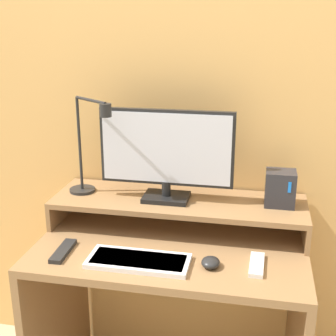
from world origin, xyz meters
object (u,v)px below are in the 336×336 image
at_px(keyboard, 138,261).
at_px(remote_secondary, 257,265).
at_px(monitor, 166,153).
at_px(desk_lamp, 89,152).
at_px(router_dock, 280,188).
at_px(mouse, 211,262).
at_px(remote_control, 63,251).

xyz_separation_m(keyboard, remote_secondary, (0.41, 0.06, -0.00)).
xyz_separation_m(monitor, desk_lamp, (-0.31, -0.02, -0.01)).
bearing_deg(router_dock, desk_lamp, -176.35).
distance_m(keyboard, mouse, 0.26).
relative_size(monitor, remote_secondary, 3.35).
height_order(keyboard, mouse, mouse).
bearing_deg(remote_secondary, keyboard, -171.97).
height_order(monitor, mouse, monitor).
height_order(keyboard, remote_control, keyboard).
bearing_deg(remote_control, desk_lamp, 86.80).
relative_size(monitor, desk_lamp, 1.31).
distance_m(router_dock, mouse, 0.43).
bearing_deg(keyboard, monitor, 83.50).
bearing_deg(monitor, router_dock, 3.55).
height_order(remote_control, remote_secondary, same).
relative_size(desk_lamp, mouse, 5.36).
bearing_deg(monitor, remote_secondary, -34.57).
xyz_separation_m(keyboard, mouse, (0.25, 0.03, 0.01)).
bearing_deg(remote_secondary, remote_control, -176.82).
xyz_separation_m(monitor, remote_control, (-0.33, -0.30, -0.31)).
xyz_separation_m(router_dock, remote_control, (-0.78, -0.33, -0.19)).
relative_size(keyboard, remote_control, 2.09).
bearing_deg(desk_lamp, remote_secondary, -19.05).
distance_m(router_dock, keyboard, 0.62).
bearing_deg(desk_lamp, monitor, 3.81).
height_order(monitor, router_dock, monitor).
xyz_separation_m(keyboard, remote_control, (-0.29, 0.02, -0.00)).
bearing_deg(mouse, remote_control, -179.28).
relative_size(keyboard, remote_secondary, 2.26).
height_order(mouse, remote_control, mouse).
height_order(monitor, keyboard, monitor).
bearing_deg(remote_control, keyboard, -3.70).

